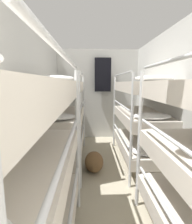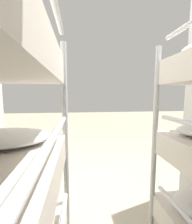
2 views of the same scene
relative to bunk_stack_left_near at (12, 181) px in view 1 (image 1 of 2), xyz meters
name	(u,v)px [view 1 (image 1 of 2)]	position (x,y,z in m)	size (l,w,h in m)	color
wall_left	(20,108)	(-0.41, 1.23, 0.31)	(0.06, 5.42, 2.50)	silver
wall_right	(191,108)	(1.90, 1.23, 0.31)	(0.06, 5.42, 2.50)	silver
wall_back	(98,95)	(0.75, 3.91, 0.31)	(2.37, 0.06, 2.50)	silver
bunk_stack_left_near	(12,181)	(0.00, 0.00, 0.00)	(0.77, 1.84, 1.76)	silver
bunk_stack_left_far	(63,117)	(0.00, 2.20, 0.00)	(0.77, 1.84, 1.76)	silver
bunk_stack_right_far	(140,116)	(1.49, 2.20, 0.00)	(0.77, 1.84, 1.76)	silver
duffel_bag	(94,162)	(0.59, 1.89, -0.77)	(0.34, 0.52, 0.34)	brown
hanging_coat	(103,75)	(0.88, 3.76, 0.86)	(0.44, 0.12, 0.90)	black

